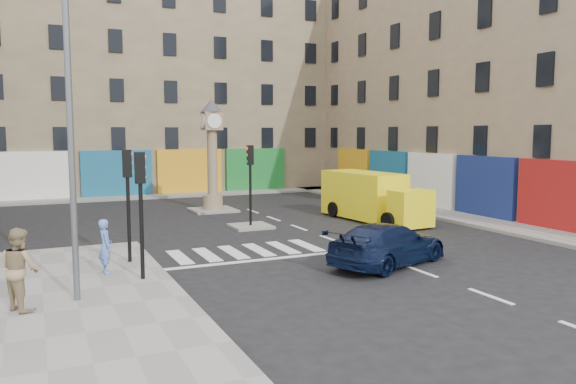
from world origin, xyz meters
TOP-DOWN VIEW (x-y plane):
  - ground at (0.00, 0.00)m, footprint 120.00×120.00m
  - sidewalk_left at (-11.00, -2.00)m, footprint 7.00×16.00m
  - sidewalk_right at (8.70, 10.00)m, footprint 2.60×30.00m
  - sidewalk_far at (-4.00, 22.20)m, footprint 32.00×2.40m
  - island_near at (-2.00, 8.00)m, footprint 1.80×1.80m
  - island_far at (-2.00, 14.00)m, footprint 2.40×2.40m
  - building_right at (15.00, 10.00)m, footprint 10.00×30.00m
  - building_far at (-4.00, 28.00)m, footprint 32.00×10.00m
  - traffic_light_left_near at (-8.30, 0.20)m, footprint 0.28×0.22m
  - traffic_light_left_far at (-8.30, 2.60)m, footprint 0.28×0.22m
  - traffic_light_island at (-2.00, 8.00)m, footprint 0.28×0.22m
  - lamp_post at (-10.20, -1.20)m, footprint 0.50×0.25m
  - clock_pillar at (-2.00, 14.00)m, footprint 1.20×1.20m
  - navy_sedan at (-0.43, -0.81)m, footprint 5.26×3.63m
  - yellow_van at (4.26, 7.50)m, footprint 2.70×6.72m
  - pedestrian_blue at (-9.20, 1.36)m, footprint 0.44×0.63m
  - pedestrian_tan at (-11.48, -1.50)m, footprint 1.14×1.22m

SIDE VIEW (x-z plane):
  - ground at x=0.00m, z-range 0.00..0.00m
  - island_near at x=-2.00m, z-range 0.00..0.12m
  - island_far at x=-2.00m, z-range 0.00..0.12m
  - sidewalk_left at x=-11.00m, z-range 0.00..0.15m
  - sidewalk_right at x=8.70m, z-range 0.00..0.15m
  - sidewalk_far at x=-4.00m, z-range 0.00..0.15m
  - navy_sedan at x=-0.43m, z-range 0.00..1.42m
  - pedestrian_blue at x=-9.20m, z-range 0.15..1.81m
  - pedestrian_tan at x=-11.48m, z-range 0.15..2.15m
  - yellow_van at x=4.26m, z-range -0.01..2.38m
  - traffic_light_island at x=-2.00m, z-range 0.74..4.44m
  - traffic_light_left_near at x=-8.30m, z-range 0.77..4.47m
  - traffic_light_left_far at x=-8.30m, z-range 0.77..4.47m
  - clock_pillar at x=-2.00m, z-range 0.50..6.60m
  - lamp_post at x=-10.20m, z-range 0.64..8.94m
  - building_right at x=15.00m, z-range 0.00..16.00m
  - building_far at x=-4.00m, z-range 0.00..17.00m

